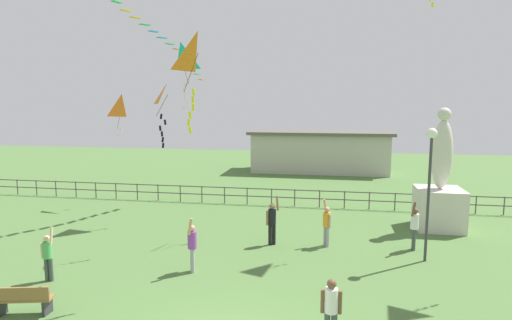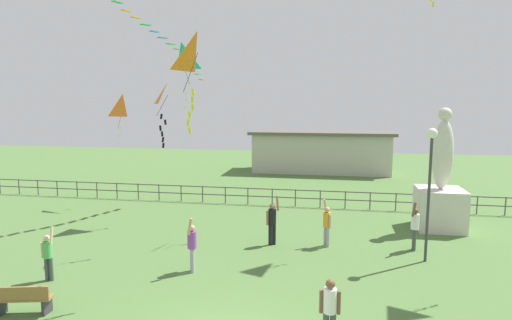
{
  "view_description": "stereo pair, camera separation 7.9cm",
  "coord_description": "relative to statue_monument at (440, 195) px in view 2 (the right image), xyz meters",
  "views": [
    {
      "loc": [
        2.23,
        -8.64,
        5.69
      ],
      "look_at": [
        -0.4,
        6.42,
        3.58
      ],
      "focal_mm": 29.68,
      "sensor_mm": 36.0,
      "label": 1
    },
    {
      "loc": [
        2.31,
        -8.63,
        5.69
      ],
      "look_at": [
        -0.4,
        6.42,
        3.58
      ],
      "focal_mm": 29.68,
      "sensor_mm": 36.0,
      "label": 2
    }
  ],
  "objects": [
    {
      "name": "person_0",
      "position": [
        -7.1,
        -3.5,
        -0.55
      ],
      "size": [
        0.52,
        0.34,
        1.98
      ],
      "color": "black",
      "rests_on": "ground_plane"
    },
    {
      "name": "person_1",
      "position": [
        -13.65,
        -8.15,
        -0.66
      ],
      "size": [
        0.46,
        0.28,
        1.77
      ],
      "color": "#3F4C47",
      "rests_on": "ground_plane"
    },
    {
      "name": "pavilion_building",
      "position": [
        -5.7,
        14.94,
        0.14
      ],
      "size": [
        11.39,
        4.26,
        3.32
      ],
      "color": "#B7B2A3",
      "rests_on": "ground_plane"
    },
    {
      "name": "person_2",
      "position": [
        -9.37,
        -6.66,
        -0.58
      ],
      "size": [
        0.3,
        0.51,
        1.91
      ],
      "color": "#99999E",
      "rests_on": "ground_plane"
    },
    {
      "name": "statue_monument",
      "position": [
        0.0,
        0.0,
        0.0
      ],
      "size": [
        1.98,
        1.98,
        5.44
      ],
      "color": "beige",
      "rests_on": "ground_plane"
    },
    {
      "name": "person_3",
      "position": [
        -1.63,
        -3.14,
        -0.57
      ],
      "size": [
        0.34,
        0.5,
        1.95
      ],
      "color": "#3F4C47",
      "rests_on": "ground_plane"
    },
    {
      "name": "person_5",
      "position": [
        -4.95,
        -3.29,
        -0.6
      ],
      "size": [
        0.34,
        0.49,
        1.87
      ],
      "color": "#99999E",
      "rests_on": "ground_plane"
    },
    {
      "name": "kite_8",
      "position": [
        -11.76,
        -0.66,
        6.06
      ],
      "size": [
        1.03,
        1.21,
        3.02
      ],
      "color": "#19B2B2"
    },
    {
      "name": "streamer_kite",
      "position": [
        -14.0,
        -1.61,
        8.61
      ],
      "size": [
        2.7,
        6.37,
        4.02
      ],
      "color": "orange"
    },
    {
      "name": "person_4",
      "position": [
        -4.79,
        -10.27,
        -0.6
      ],
      "size": [
        0.49,
        0.3,
        1.63
      ],
      "color": "#3F4C47",
      "rests_on": "ground_plane"
    },
    {
      "name": "kite_2",
      "position": [
        -8.65,
        -7.92,
        5.39
      ],
      "size": [
        0.9,
        0.97,
        2.85
      ],
      "color": "orange"
    },
    {
      "name": "kite_6",
      "position": [
        -16.18,
        2.03,
        3.88
      ],
      "size": [
        1.12,
        0.82,
        2.36
      ],
      "color": "orange"
    },
    {
      "name": "lamppost",
      "position": [
        -1.44,
        -4.28,
        1.9
      ],
      "size": [
        0.36,
        0.36,
        4.79
      ],
      "color": "#38383D",
      "rests_on": "ground_plane"
    },
    {
      "name": "waterfront_railing",
      "position": [
        -7.45,
        2.94,
        -0.92
      ],
      "size": [
        36.04,
        0.06,
        0.95
      ],
      "color": "#4C4742",
      "rests_on": "ground_plane"
    },
    {
      "name": "kite_4",
      "position": [
        -10.98,
        -4.45,
        4.27
      ],
      "size": [
        0.8,
        0.89,
        2.42
      ],
      "color": "orange"
    },
    {
      "name": "park_bench",
      "position": [
        -12.89,
        -10.28,
        -1.08
      ],
      "size": [
        1.55,
        0.74,
        0.85
      ],
      "color": "olive",
      "rests_on": "ground_plane"
    }
  ]
}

